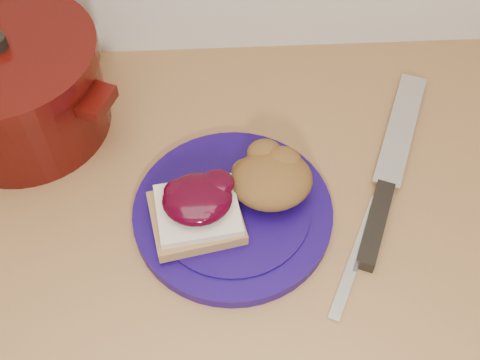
{
  "coord_description": "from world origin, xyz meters",
  "views": [
    {
      "loc": [
        0.01,
        1.09,
        1.54
      ],
      "look_at": [
        0.04,
        1.51,
        0.95
      ],
      "focal_mm": 45.0,
      "sensor_mm": 36.0,
      "label": 1
    }
  ],
  "objects_px": {
    "chef_knife": "(383,196)",
    "dutch_oven": "(14,87)",
    "plate": "(233,213)",
    "butter_knife": "(356,255)"
  },
  "relations": [
    {
      "from": "plate",
      "to": "butter_knife",
      "type": "xyz_separation_m",
      "value": [
        0.15,
        -0.06,
        -0.0
      ]
    },
    {
      "from": "chef_knife",
      "to": "dutch_oven",
      "type": "height_order",
      "value": "dutch_oven"
    },
    {
      "from": "plate",
      "to": "butter_knife",
      "type": "distance_m",
      "value": 0.16
    },
    {
      "from": "dutch_oven",
      "to": "plate",
      "type": "bearing_deg",
      "value": -31.26
    },
    {
      "from": "plate",
      "to": "dutch_oven",
      "type": "relative_size",
      "value": 0.78
    },
    {
      "from": "chef_knife",
      "to": "dutch_oven",
      "type": "bearing_deg",
      "value": 94.25
    },
    {
      "from": "butter_knife",
      "to": "dutch_oven",
      "type": "height_order",
      "value": "dutch_oven"
    },
    {
      "from": "plate",
      "to": "dutch_oven",
      "type": "height_order",
      "value": "dutch_oven"
    },
    {
      "from": "chef_knife",
      "to": "butter_knife",
      "type": "distance_m",
      "value": 0.09
    },
    {
      "from": "chef_knife",
      "to": "butter_knife",
      "type": "bearing_deg",
      "value": 172.27
    }
  ]
}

